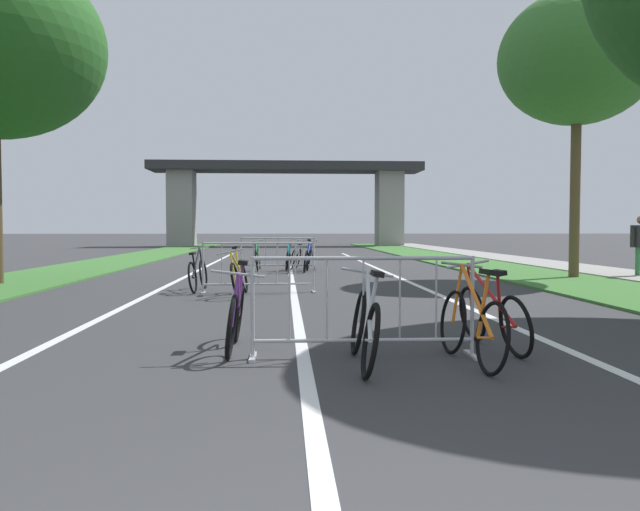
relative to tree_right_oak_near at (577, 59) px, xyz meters
The scene contains 22 objects.
grass_verge_left 17.20m from the tree_right_oak_near, 151.38° to the left, with size 2.98×54.42×0.05m, color #386B2D.
grass_verge_right 9.68m from the tree_right_oak_near, 95.09° to the left, with size 2.98×54.42×0.05m, color #386B2D.
sidewalk_path_right 9.83m from the tree_right_oak_near, 76.38° to the left, with size 2.17×54.42×0.08m, color gray.
lane_stripe_center 9.51m from the tree_right_oak_near, behind, with size 0.14×31.48×0.01m, color silver.
lane_stripe_right_lane 7.44m from the tree_right_oak_near, 164.71° to the left, with size 0.14×31.48×0.01m, color silver.
lane_stripe_left_lane 11.92m from the tree_right_oak_near, behind, with size 0.14×31.48×0.01m, color silver.
overpass_bridge 31.42m from the tree_right_oak_near, 103.76° to the left, with size 19.98×3.62×6.18m.
tree_right_oak_near is the anchor object (origin of this frame).
crowd_barrier_nearest 12.96m from the tree_right_oak_near, 125.26° to the right, with size 2.34×0.46×1.05m.
crowd_barrier_second 10.21m from the tree_right_oak_near, 159.09° to the right, with size 2.35×0.52×1.05m.
crowd_barrier_third 10.04m from the tree_right_oak_near, 156.40° to the left, with size 2.34×0.44×1.05m.
bicycle_blue_0 9.29m from the tree_right_oak_near, 156.35° to the left, with size 0.54×1.66×1.01m.
bicycle_silver_1 13.35m from the tree_right_oak_near, 124.31° to the right, with size 0.55×1.78×0.95m.
bicycle_yellow_2 10.73m from the tree_right_oak_near, 157.04° to the right, with size 0.56×1.77×0.98m.
bicycle_green_3 10.77m from the tree_right_oak_near, 155.74° to the left, with size 0.47×1.75×0.96m.
bicycle_red_4 12.04m from the tree_right_oak_near, 119.93° to the right, with size 0.60×1.68×0.97m.
bicycle_teal_5 9.72m from the tree_right_oak_near, 158.82° to the left, with size 0.46×1.70×0.92m.
bicycle_white_6 9.90m from the tree_right_oak_near, 151.21° to the left, with size 0.55×1.64×1.04m.
bicycle_purple_7 13.46m from the tree_right_oak_near, 131.59° to the right, with size 0.55×1.65×0.98m.
bicycle_black_8 11.24m from the tree_right_oak_near, 164.17° to the right, with size 0.42×1.74×0.95m.
bicycle_orange_9 12.79m from the tree_right_oak_near, 120.08° to the right, with size 0.45×1.68×0.99m.
bicycle_blue_10 9.44m from the tree_right_oak_near, 150.31° to the left, with size 0.45×1.72×0.96m.
Camera 1 is at (-0.20, -1.54, 1.34)m, focal length 35.01 mm.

